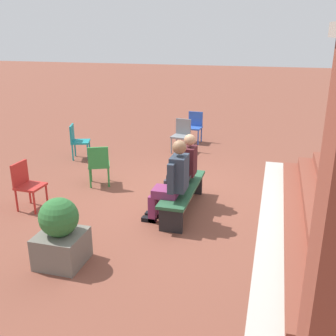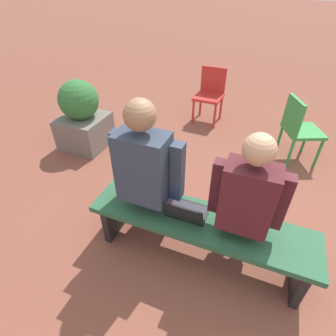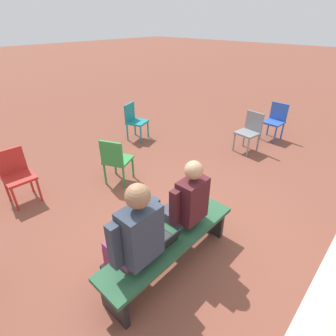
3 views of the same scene
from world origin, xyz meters
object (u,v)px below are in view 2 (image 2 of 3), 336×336
plastic_chair_far_right (298,127)px  plastic_chair_foreground (210,92)px  planter (82,117)px  bench (199,227)px  laptop (186,212)px  person_student (246,201)px  person_adult (150,172)px

plastic_chair_far_right → plastic_chair_foreground: (1.32, -0.76, 0.00)m
plastic_chair_foreground → planter: (1.40, 1.46, -0.04)m
bench → laptop: laptop is taller
person_student → planter: person_student is taller
person_student → plastic_chair_foreground: 2.75m
plastic_chair_far_right → person_student: bearing=77.7°
person_student → planter: 2.59m
laptop → plastic_chair_far_right: size_ratio=0.38×
bench → plastic_chair_foreground: 2.72m
bench → person_adult: bearing=-8.8°
bench → planter: bearing=-30.4°
bench → person_adult: (0.45, -0.07, 0.38)m
laptop → plastic_chair_foreground: bearing=-79.4°
bench → person_student: 0.46m
laptop → person_adult: bearing=-13.7°
planter → plastic_chair_far_right: bearing=-165.5°
person_student → person_adult: size_ratio=0.93×
laptop → planter: (1.90, -1.20, -0.06)m
bench → laptop: size_ratio=5.63×
planter → plastic_chair_foreground: bearing=-133.8°
bench → plastic_chair_far_right: bearing=-110.4°
person_student → plastic_chair_far_right: (-0.40, -1.83, -0.22)m
plastic_chair_far_right → person_adult: bearing=57.6°
laptop → bench: bearing=-174.2°
person_student → plastic_chair_far_right: 1.88m
laptop → plastic_chair_foreground: 2.71m
plastic_chair_foreground → person_student: bearing=109.6°
plastic_chair_far_right → plastic_chair_foreground: size_ratio=1.00×
plastic_chair_far_right → planter: bearing=14.5°
person_adult → plastic_chair_far_right: 2.17m
person_adult → plastic_chair_foreground: size_ratio=1.66×
person_adult → plastic_chair_far_right: person_adult is taller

